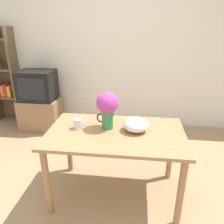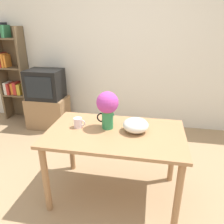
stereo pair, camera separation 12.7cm
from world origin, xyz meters
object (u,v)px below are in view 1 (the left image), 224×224
Objects in this scene: coffee_mug at (78,124)px; tv_set at (37,85)px; flower_vase at (107,106)px; white_bowl at (136,124)px.

coffee_mug is 1.71m from tv_set.
tv_set is at bearing 134.76° from flower_vase.
white_bowl is at bearing -5.48° from flower_vase.
coffee_mug is at bearing -52.93° from tv_set.
tv_set is (-1.31, 1.32, -0.20)m from flower_vase.
tv_set is (-1.58, 1.35, -0.04)m from white_bowl.
coffee_mug is 0.48× the size of white_bowl.
white_bowl reaches higher than coffee_mug.
coffee_mug is 0.55m from white_bowl.
flower_vase reaches higher than tv_set.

